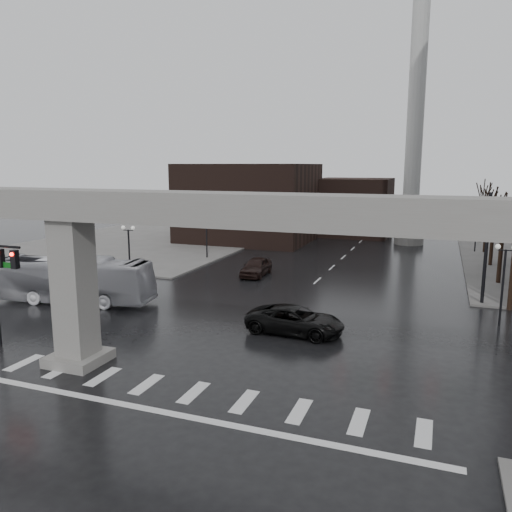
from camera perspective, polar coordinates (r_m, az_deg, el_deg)
The scene contains 21 objects.
ground at distance 23.64m, azimuth -5.97°, elevation -14.28°, with size 160.00×160.00×0.00m, color black.
sidewalk_nw at distance 66.45m, azimuth -12.30°, elevation 1.66°, with size 28.00×36.00×0.15m, color slate.
elevated_guideway at distance 21.17m, azimuth -3.25°, elevation 2.32°, with size 48.00×2.60×8.70m.
building_far_left at distance 65.80m, azimuth -0.71°, elevation 6.13°, with size 16.00×14.00×10.00m, color black.
building_far_mid at distance 72.38m, azimuth 11.14°, elevation 5.53°, with size 10.00×10.00×8.00m, color black.
smokestack at distance 65.39m, azimuth 17.65°, elevation 12.95°, with size 3.60×3.60×30.00m.
signal_mast_arm at distance 38.21m, azimuth 19.32°, elevation 3.75°, with size 12.12×0.43×8.00m.
signal_left_pole at distance 30.05m, azimuth -27.11°, elevation -1.86°, with size 2.30×0.30×6.00m.
lamp_right_0 at distance 34.01m, azimuth 26.48°, elevation -1.53°, with size 1.22×0.32×5.11m.
lamp_right_1 at distance 47.77m, azimuth 24.84°, elevation 1.73°, with size 1.22×0.32×5.11m.
lamp_right_2 at distance 61.64m, azimuth 23.93°, elevation 3.53°, with size 1.22×0.32×5.11m.
lamp_left_0 at distance 40.99m, azimuth -14.32°, elevation 1.10°, with size 1.22×0.32×5.11m.
lamp_left_1 at distance 52.97m, azimuth -5.69°, elevation 3.40°, with size 1.22×0.32×5.11m.
lamp_left_2 at distance 65.75m, azimuth -0.30°, elevation 4.79°, with size 1.22×0.32×5.11m.
tree_right_1 at distance 46.00m, azimuth 26.23°, elevation 0.54°, with size 1.09×1.61×7.67m.
tree_right_2 at distance 53.87m, azimuth 25.44°, elevation 1.96°, with size 1.10×1.63×7.85m.
tree_right_3 at distance 61.78m, azimuth 24.85°, elevation 3.01°, with size 1.11×1.66×8.02m.
tree_right_4 at distance 69.71m, azimuth 24.39°, elevation 3.83°, with size 1.12×1.69×8.19m.
pickup_truck at distance 29.80m, azimuth 4.48°, elevation -7.32°, with size 2.67×5.79×1.61m, color black.
city_bus at distance 38.43m, azimuth -20.28°, elevation -2.58°, with size 2.80×11.95×3.33m, color silver.
far_car at distance 44.89m, azimuth 0.02°, elevation -1.24°, with size 1.94×4.83×1.65m, color black.
Camera 1 is at (9.71, -19.19, 9.83)m, focal length 35.00 mm.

